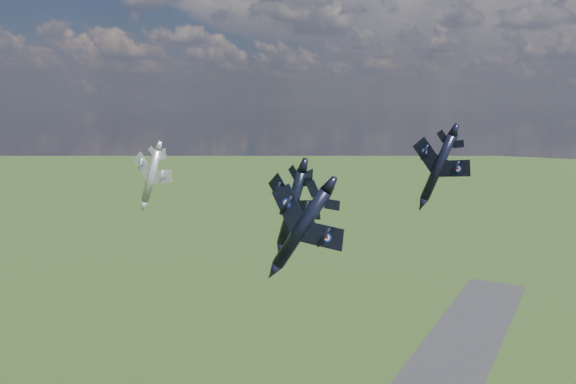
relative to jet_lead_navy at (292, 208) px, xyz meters
The scene contains 4 objects.
jet_lead_navy is the anchor object (origin of this frame).
jet_right_navy 19.88m from the jet_lead_navy, 58.18° to the right, with size 10.55×14.70×3.04m, color black, non-canonical shape.
jet_high_navy 21.65m from the jet_lead_navy, 28.22° to the left, with size 9.99×13.92×2.88m, color black, non-canonical shape.
jet_left_silver 28.61m from the jet_lead_navy, behind, with size 9.64×13.44×2.78m, color #9C9CA6, non-canonical shape.
Camera 1 is at (42.29, -54.02, 94.66)m, focal length 35.00 mm.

